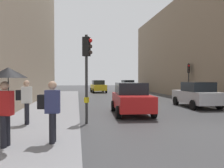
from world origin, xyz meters
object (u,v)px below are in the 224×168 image
Objects in this scene: traffic_light_near_right at (87,63)px; traffic_light_mid_street at (189,74)px; car_red_sedan at (131,98)px; car_dark_suv at (127,86)px; car_yellow_taxi at (98,86)px; car_silver_hatchback at (196,95)px; pedestrian_with_grey_backpack at (51,108)px; pedestrian_with_black_backpack at (26,99)px; pedestrian_with_umbrella at (7,85)px.

traffic_light_mid_street is (10.31, 10.68, -0.29)m from traffic_light_near_right.
car_dark_suv is at bearing 78.00° from car_red_sedan.
car_dark_suv is at bearing 29.76° from car_yellow_taxi.
traffic_light_mid_street reaches higher than car_dark_suv.
pedestrian_with_grey_backpack reaches higher than car_silver_hatchback.
pedestrian_with_black_backpack reaches higher than car_yellow_taxi.
traffic_light_mid_street is at bearing -79.13° from car_dark_suv.
car_yellow_taxi is 2.42× the size of pedestrian_with_grey_backpack.
traffic_light_mid_street is 17.08m from pedestrian_with_black_backpack.
pedestrian_with_umbrella is at bearing -86.32° from pedestrian_with_black_backpack.
pedestrian_with_black_backpack is at bearing -102.31° from car_yellow_taxi.
car_yellow_taxi is at bearing 81.81° from pedestrian_with_grey_backpack.
traffic_light_mid_street is 0.83× the size of car_silver_hatchback.
car_red_sedan is at bearing -156.25° from car_silver_hatchback.
car_silver_hatchback is 0.98× the size of car_red_sedan.
car_dark_suv is at bearing 71.43° from pedestrian_with_umbrella.
car_red_sedan is (2.59, 2.37, -1.83)m from traffic_light_near_right.
pedestrian_with_umbrella is 1.32m from pedestrian_with_grey_backpack.
pedestrian_with_black_backpack reaches higher than car_silver_hatchback.
traffic_light_mid_street is at bearing -57.02° from car_yellow_taxi.
car_dark_suv is (4.91, 2.81, 0.00)m from car_yellow_taxi.
pedestrian_with_umbrella is 1.21× the size of pedestrian_with_grey_backpack.
car_silver_hatchback is at bearing 30.86° from traffic_light_near_right.
traffic_light_near_right is 3.95m from pedestrian_with_grey_backpack.
car_dark_suv is 2.00× the size of pedestrian_with_umbrella.
pedestrian_with_grey_backpack is at bearing -122.90° from car_red_sedan.
pedestrian_with_black_backpack is (-5.06, -23.17, 0.29)m from car_yellow_taxi.
car_yellow_taxi is 1.00× the size of car_red_sedan.
pedestrian_with_umbrella is (-4.87, -6.04, 0.96)m from car_red_sedan.
traffic_light_near_right reaches higher than pedestrian_with_umbrella.
car_red_sedan is (-5.21, -2.29, 0.00)m from car_silver_hatchback.
car_silver_hatchback is at bearing 39.58° from pedestrian_with_umbrella.
pedestrian_with_black_backpack is (-12.79, -11.25, -1.25)m from traffic_light_mid_street.
pedestrian_with_black_backpack and pedestrian_with_grey_backpack have the same top height.
traffic_light_near_right is at bearing -134.00° from traffic_light_mid_street.
car_silver_hatchback is 1.98× the size of pedestrian_with_umbrella.
pedestrian_with_black_backpack is (-10.28, -5.23, 0.29)m from car_silver_hatchback.
pedestrian_with_umbrella reaches higher than car_dark_suv.
car_dark_suv is (-2.83, 14.72, -1.54)m from traffic_light_mid_street.
car_dark_suv is 2.42× the size of pedestrian_with_black_backpack.
pedestrian_with_grey_backpack is at bearing -108.79° from traffic_light_near_right.
car_silver_hatchback is at bearing 26.98° from pedestrian_with_black_backpack.
pedestrian_with_grey_backpack is (1.31, -2.87, 0.00)m from pedestrian_with_black_backpack.
pedestrian_with_black_backpack reaches higher than car_red_sedan.
traffic_light_near_right is 9.26m from car_silver_hatchback.
traffic_light_near_right reaches higher than pedestrian_with_black_backpack.
car_red_sedan is at bearing 51.13° from pedestrian_with_umbrella.
traffic_light_near_right is 22.81m from car_yellow_taxi.
car_silver_hatchback is 2.39× the size of pedestrian_with_black_backpack.
pedestrian_with_grey_backpack is (1.11, 0.23, -0.68)m from pedestrian_with_umbrella.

